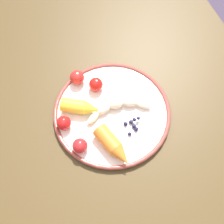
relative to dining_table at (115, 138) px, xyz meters
name	(u,v)px	position (x,y,z in m)	size (l,w,h in m)	color
ground_plane	(114,183)	(0.00, 0.00, -0.64)	(6.00, 6.00, 0.00)	#403346
dining_table	(115,138)	(0.00, 0.00, 0.00)	(1.28, 0.96, 0.71)	#463419
plate	(112,112)	(-0.05, 0.01, 0.08)	(0.33, 0.33, 0.02)	silver
banana	(117,107)	(-0.05, 0.02, 0.10)	(0.07, 0.19, 0.03)	beige
carrot_orange	(113,146)	(0.05, -0.03, 0.10)	(0.13, 0.08, 0.04)	orange
carrot_yellow	(81,107)	(-0.08, -0.07, 0.10)	(0.09, 0.11, 0.04)	yellow
blueberry_pile	(133,125)	(0.01, 0.05, 0.09)	(0.04, 0.05, 0.02)	#191638
tomato_near	(77,77)	(-0.18, -0.05, 0.10)	(0.04, 0.04, 0.04)	red
tomato_mid	(64,123)	(-0.05, -0.13, 0.10)	(0.04, 0.04, 0.04)	red
tomato_far	(96,84)	(-0.14, -0.01, 0.10)	(0.04, 0.04, 0.04)	red
tomato_extra	(80,146)	(0.02, -0.11, 0.10)	(0.04, 0.04, 0.04)	red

